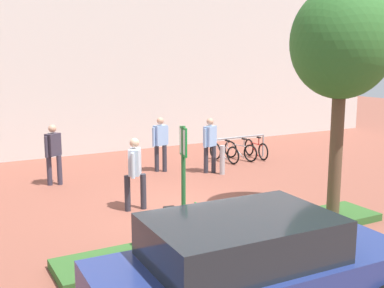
{
  "coord_description": "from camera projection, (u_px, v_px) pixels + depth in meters",
  "views": [
    {
      "loc": [
        -4.89,
        -9.54,
        3.55
      ],
      "look_at": [
        0.9,
        1.05,
        1.35
      ],
      "focal_mm": 44.64,
      "sensor_mm": 36.0,
      "label": 1
    }
  ],
  "objects": [
    {
      "name": "person_casual_tan",
      "position": [
        210.0,
        142.0,
        14.71
      ],
      "size": [
        0.56,
        0.38,
        1.72
      ],
      "color": "#2D2D38",
      "rests_on": "ground"
    },
    {
      "name": "planter_strip",
      "position": [
        236.0,
        238.0,
        9.32
      ],
      "size": [
        7.0,
        1.1,
        0.16
      ],
      "primitive_type": "cube",
      "color": "#336028",
      "rests_on": "ground"
    },
    {
      "name": "car_navy_sedan",
      "position": [
        250.0,
        272.0,
        6.3
      ],
      "size": [
        4.35,
        2.13,
        1.54
      ],
      "color": "navy",
      "rests_on": "ground"
    },
    {
      "name": "bollard_steel",
      "position": [
        222.0,
        160.0,
        14.6
      ],
      "size": [
        0.16,
        0.16,
        0.9
      ],
      "primitive_type": "cylinder",
      "color": "#ADADB2",
      "rests_on": "ground"
    },
    {
      "name": "parking_sign_post",
      "position": [
        183.0,
        171.0,
        8.51
      ],
      "size": [
        0.1,
        0.36,
        2.36
      ],
      "color": "#2D7238",
      "rests_on": "ground"
    },
    {
      "name": "bike_rack_cluster",
      "position": [
        240.0,
        150.0,
        16.71
      ],
      "size": [
        2.11,
        1.56,
        0.83
      ],
      "color": "#99999E",
      "rests_on": "ground"
    },
    {
      "name": "person_suited_navy",
      "position": [
        53.0,
        151.0,
        13.29
      ],
      "size": [
        0.53,
        0.42,
        1.72
      ],
      "color": "#383342",
      "rests_on": "ground"
    },
    {
      "name": "person_shirt_white",
      "position": [
        160.0,
        141.0,
        14.87
      ],
      "size": [
        0.6,
        0.32,
        1.72
      ],
      "color": "#2D2D38",
      "rests_on": "ground"
    },
    {
      "name": "tree_sidewalk",
      "position": [
        342.0,
        44.0,
        9.9
      ],
      "size": [
        2.16,
        2.16,
        5.05
      ],
      "color": "brown",
      "rests_on": "ground"
    },
    {
      "name": "bike_at_sign",
      "position": [
        179.0,
        232.0,
        8.89
      ],
      "size": [
        1.66,
        0.49,
        0.86
      ],
      "color": "black",
      "rests_on": "ground"
    },
    {
      "name": "person_shirt_blue",
      "position": [
        135.0,
        169.0,
        11.09
      ],
      "size": [
        0.53,
        0.53,
        1.72
      ],
      "color": "#2D2D38",
      "rests_on": "ground"
    },
    {
      "name": "building_facade",
      "position": [
        76.0,
        17.0,
        17.33
      ],
      "size": [
        28.0,
        1.2,
        10.0
      ],
      "primitive_type": "cube",
      "color": "silver",
      "rests_on": "ground"
    },
    {
      "name": "ground_plane",
      "position": [
        180.0,
        211.0,
        11.18
      ],
      "size": [
        60.0,
        60.0,
        0.0
      ],
      "primitive_type": "plane",
      "color": "brown"
    }
  ]
}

